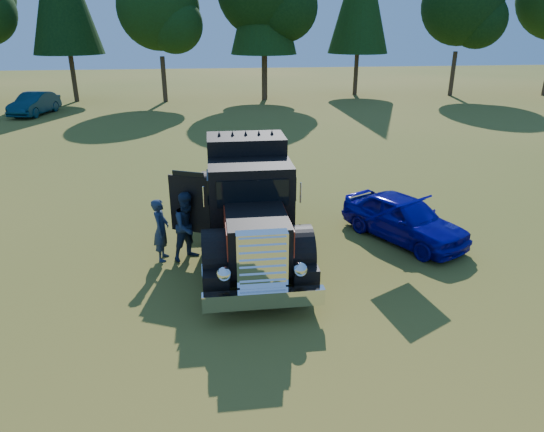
{
  "coord_description": "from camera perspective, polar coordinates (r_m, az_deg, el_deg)",
  "views": [
    {
      "loc": [
        -0.58,
        -10.27,
        5.76
      ],
      "look_at": [
        0.81,
        0.59,
        1.4
      ],
      "focal_mm": 32.0,
      "sensor_mm": 36.0,
      "label": 1
    }
  ],
  "objects": [
    {
      "name": "distant_teal_car",
      "position": [
        37.11,
        -26.17,
        11.76
      ],
      "size": [
        2.42,
        4.66,
        1.46
      ],
      "primitive_type": "imported",
      "rotation": [
        0.0,
        0.0,
        -0.2
      ],
      "color": "#0B4044",
      "rests_on": "ground"
    },
    {
      "name": "spectator_near",
      "position": [
        12.76,
        -12.92,
        -1.6
      ],
      "size": [
        0.46,
        0.65,
        1.66
      ],
      "primitive_type": "imported",
      "rotation": [
        0.0,
        0.0,
        1.45
      ],
      "color": "#1D2344",
      "rests_on": "ground"
    },
    {
      "name": "diamond_t_truck",
      "position": [
        12.66,
        -2.69,
        0.95
      ],
      "size": [
        3.3,
        7.16,
        3.0
      ],
      "color": "black",
      "rests_on": "ground"
    },
    {
      "name": "ground",
      "position": [
        11.79,
        -3.57,
        -7.59
      ],
      "size": [
        120.0,
        120.0,
        0.0
      ],
      "primitive_type": "plane",
      "color": "#3F5218",
      "rests_on": "ground"
    },
    {
      "name": "hotrod_coupe",
      "position": [
        14.16,
        15.25,
        -0.22
      ],
      "size": [
        3.2,
        4.24,
        1.89
      ],
      "color": "#070DA2",
      "rests_on": "ground"
    },
    {
      "name": "spectator_far",
      "position": [
        12.65,
        -9.81,
        -1.18
      ],
      "size": [
        1.12,
        1.08,
        1.82
      ],
      "primitive_type": "imported",
      "rotation": [
        0.0,
        0.0,
        0.62
      ],
      "color": "navy",
      "rests_on": "ground"
    }
  ]
}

